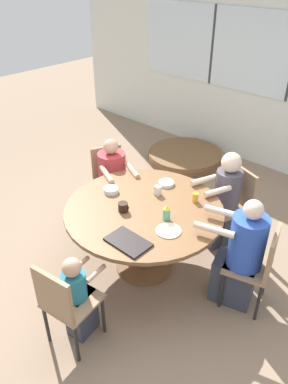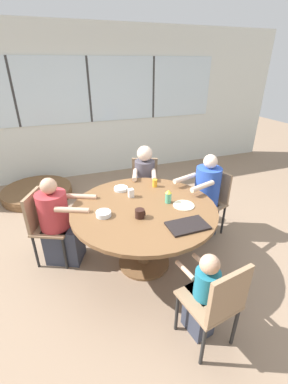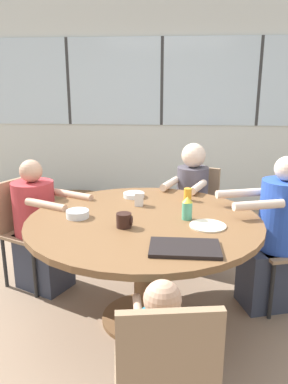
{
  "view_description": "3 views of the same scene",
  "coord_description": "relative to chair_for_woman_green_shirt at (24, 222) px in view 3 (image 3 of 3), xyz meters",
  "views": [
    {
      "loc": [
        2.03,
        -2.2,
        2.85
      ],
      "look_at": [
        0.0,
        0.0,
        0.95
      ],
      "focal_mm": 35.0,
      "sensor_mm": 36.0,
      "label": 1
    },
    {
      "loc": [
        -0.82,
        -2.22,
        2.16
      ],
      "look_at": [
        0.0,
        0.0,
        0.95
      ],
      "focal_mm": 24.0,
      "sensor_mm": 36.0,
      "label": 2
    },
    {
      "loc": [
        0.19,
        -2.34,
        1.62
      ],
      "look_at": [
        0.0,
        0.0,
        0.95
      ],
      "focal_mm": 35.0,
      "sensor_mm": 36.0,
      "label": 3
    }
  ],
  "objects": [
    {
      "name": "sippy_cup",
      "position": [
        1.32,
        -0.49,
        0.32
      ],
      "size": [
        0.07,
        0.07,
        0.15
      ],
      "color": "#4CA57F",
      "rests_on": "dining_table"
    },
    {
      "name": "plate_tortillas",
      "position": [
        1.45,
        -0.61,
        0.25
      ],
      "size": [
        0.23,
        0.23,
        0.01
      ],
      "color": "beige",
      "rests_on": "dining_table"
    },
    {
      "name": "juice_glass",
      "position": [
        1.34,
        -0.06,
        0.29
      ],
      "size": [
        0.06,
        0.06,
        0.1
      ],
      "color": "gold",
      "rests_on": "dining_table"
    },
    {
      "name": "person_woman_green_shirt",
      "position": [
        0.15,
        -0.07,
        -0.06
      ],
      "size": [
        0.68,
        0.55,
        1.07
      ],
      "rotation": [
        0.0,
        0.0,
        -2.01
      ],
      "color": "#333847",
      "rests_on": "ground_plane"
    },
    {
      "name": "wall_back_with_windows",
      "position": [
        1.04,
        2.52,
        0.89
      ],
      "size": [
        8.4,
        0.08,
        2.8
      ],
      "color": "silver",
      "rests_on": "ground_plane"
    },
    {
      "name": "chair_for_man_teal_shirt",
      "position": [
        1.45,
        0.59,
        0.0
      ],
      "size": [
        0.52,
        0.52,
        0.88
      ],
      "rotation": [
        0.0,
        0.0,
        -3.5
      ],
      "color": "#937556",
      "rests_on": "ground_plane"
    },
    {
      "name": "person_toddler",
      "position": [
        1.19,
        -1.47,
        -0.13
      ],
      "size": [
        0.25,
        0.39,
        0.87
      ],
      "rotation": [
        0.0,
        0.0,
        0.16
      ],
      "color": "#333847",
      "rests_on": "ground_plane"
    },
    {
      "name": "person_man_blue_shirt",
      "position": [
        1.98,
        -0.21,
        -0.02
      ],
      "size": [
        0.65,
        0.47,
        1.15
      ],
      "rotation": [
        0.0,
        0.0,
        -4.43
      ],
      "color": "#333847",
      "rests_on": "ground_plane"
    },
    {
      "name": "coffee_mug",
      "position": [
        0.93,
        -0.66,
        0.29
      ],
      "size": [
        0.1,
        0.1,
        0.09
      ],
      "color": "black",
      "rests_on": "dining_table"
    },
    {
      "name": "food_tray_dark",
      "position": [
        1.3,
        -0.97,
        0.25
      ],
      "size": [
        0.38,
        0.24,
        0.02
      ],
      "color": "black",
      "rests_on": "dining_table"
    },
    {
      "name": "dining_table",
      "position": [
        1.04,
        -0.49,
        0.11
      ],
      "size": [
        1.56,
        1.56,
        0.77
      ],
      "color": "brown",
      "rests_on": "ground_plane"
    },
    {
      "name": "bowl_cereal",
      "position": [
        0.6,
        -0.51,
        0.27
      ],
      "size": [
        0.15,
        0.15,
        0.05
      ],
      "color": "silver",
      "rests_on": "dining_table"
    },
    {
      "name": "chair_for_woman_green_shirt",
      "position": [
        0.0,
        0.0,
        0.0
      ],
      "size": [
        0.53,
        0.53,
        0.88
      ],
      "rotation": [
        0.0,
        0.0,
        -2.01
      ],
      "color": "#937556",
      "rests_on": "ground_plane"
    },
    {
      "name": "person_man_teal_shirt",
      "position": [
        1.39,
        0.44,
        -0.0
      ],
      "size": [
        0.44,
        0.57,
        1.14
      ],
      "rotation": [
        0.0,
        0.0,
        -3.5
      ],
      "color": "#333847",
      "rests_on": "ground_plane"
    },
    {
      "name": "folded_table_stack",
      "position": [
        -0.15,
        1.79,
        -0.46
      ],
      "size": [
        1.2,
        1.2,
        0.15
      ],
      "color": "brown",
      "rests_on": "ground_plane"
    },
    {
      "name": "chair_for_toddler",
      "position": [
        1.22,
        -1.62,
        0.0
      ],
      "size": [
        0.46,
        0.46,
        0.88
      ],
      "rotation": [
        0.0,
        0.0,
        0.16
      ],
      "color": "#937556",
      "rests_on": "ground_plane"
    },
    {
      "name": "bowl_white_shallow",
      "position": [
        0.92,
        -0.01,
        0.26
      ],
      "size": [
        0.17,
        0.17,
        0.03
      ],
      "color": "silver",
      "rests_on": "dining_table"
    },
    {
      "name": "milk_carton_small",
      "position": [
        0.98,
        -0.22,
        0.29
      ],
      "size": [
        0.06,
        0.06,
        0.1
      ],
      "color": "silver",
      "rests_on": "dining_table"
    },
    {
      "name": "ground_plane",
      "position": [
        1.04,
        -0.49,
        -0.53
      ],
      "size": [
        16.0,
        16.0,
        0.0
      ],
      "primitive_type": "plane",
      "color": "#8C725B"
    }
  ]
}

